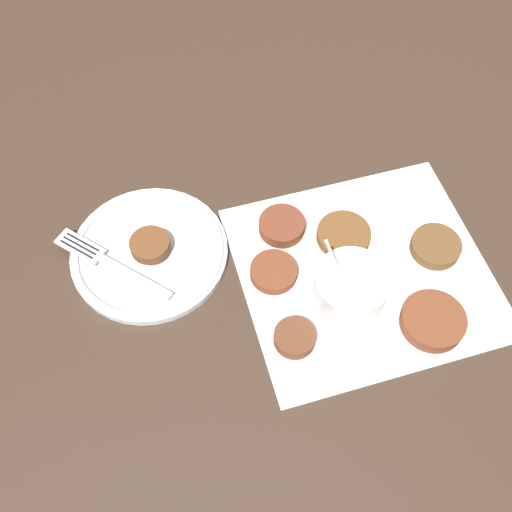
% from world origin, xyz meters
% --- Properties ---
extents(ground_plane, '(4.00, 4.00, 0.00)m').
position_xyz_m(ground_plane, '(0.00, 0.00, 0.00)').
color(ground_plane, '#38281E').
extents(napkin, '(0.38, 0.36, 0.00)m').
position_xyz_m(napkin, '(0.03, 0.01, 0.00)').
color(napkin, silver).
rests_on(napkin, ground_plane).
extents(sauce_bowl, '(0.11, 0.10, 0.12)m').
position_xyz_m(sauce_bowl, '(-0.02, -0.03, 0.03)').
color(sauce_bowl, silver).
rests_on(sauce_bowl, napkin).
extents(fritter_0, '(0.09, 0.09, 0.02)m').
position_xyz_m(fritter_0, '(0.07, -0.10, 0.01)').
color(fritter_0, brown).
rests_on(fritter_0, napkin).
extents(fritter_1, '(0.07, 0.07, 0.02)m').
position_xyz_m(fritter_1, '(0.14, 0.00, 0.01)').
color(fritter_1, brown).
rests_on(fritter_1, napkin).
extents(fritter_2, '(0.08, 0.08, 0.02)m').
position_xyz_m(fritter_2, '(0.02, 0.07, 0.01)').
color(fritter_2, brown).
rests_on(fritter_2, napkin).
extents(fritter_3, '(0.07, 0.07, 0.02)m').
position_xyz_m(fritter_3, '(-0.06, 0.12, 0.01)').
color(fritter_3, brown).
rests_on(fritter_3, napkin).
extents(fritter_4, '(0.06, 0.06, 0.02)m').
position_xyz_m(fritter_4, '(-0.11, -0.06, 0.01)').
color(fritter_4, brown).
rests_on(fritter_4, napkin).
extents(fritter_5, '(0.07, 0.07, 0.02)m').
position_xyz_m(fritter_5, '(-0.10, 0.05, 0.01)').
color(fritter_5, brown).
rests_on(fritter_5, napkin).
extents(serving_plate, '(0.23, 0.23, 0.02)m').
position_xyz_m(serving_plate, '(-0.25, 0.15, 0.01)').
color(serving_plate, silver).
rests_on(serving_plate, ground_plane).
extents(fritter_on_plate, '(0.06, 0.06, 0.02)m').
position_xyz_m(fritter_on_plate, '(-0.25, 0.15, 0.03)').
color(fritter_on_plate, brown).
rests_on(fritter_on_plate, serving_plate).
extents(fork, '(0.14, 0.17, 0.00)m').
position_xyz_m(fork, '(-0.32, 0.16, 0.02)').
color(fork, silver).
rests_on(fork, serving_plate).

